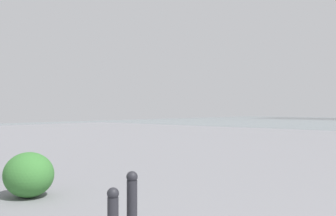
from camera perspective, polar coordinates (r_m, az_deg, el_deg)
name	(u,v)px	position (r m, az deg, el deg)	size (l,w,h in m)	color
bollard_mid	(132,208)	(4.22, -5.77, -15.65)	(0.13, 0.13, 0.88)	#232328
shrub_round	(29,175)	(7.01, -21.34, -9.88)	(0.95, 0.86, 0.81)	#387533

